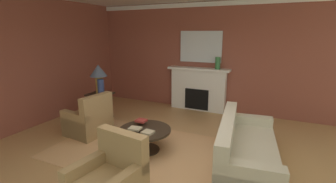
# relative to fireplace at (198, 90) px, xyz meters

# --- Properties ---
(ground_plane) EXTENTS (9.79, 9.79, 0.00)m
(ground_plane) POSITION_rel_fireplace_xyz_m (0.52, -3.16, -0.59)
(ground_plane) COLOR tan
(wall_fireplace) EXTENTS (8.13, 0.12, 3.07)m
(wall_fireplace) POSITION_rel_fireplace_xyz_m (0.52, 0.21, 0.94)
(wall_fireplace) COLOR brown
(wall_fireplace) RESTS_ON ground_plane
(wall_window) EXTENTS (0.12, 7.21, 3.07)m
(wall_window) POSITION_rel_fireplace_xyz_m (-3.30, -2.86, 0.94)
(wall_window) COLOR brown
(wall_window) RESTS_ON ground_plane
(crown_moulding) EXTENTS (8.13, 0.08, 0.12)m
(crown_moulding) POSITION_rel_fireplace_xyz_m (0.52, 0.13, 2.40)
(crown_moulding) COLOR white
(area_rug) EXTENTS (3.57, 2.24, 0.01)m
(area_rug) POSITION_rel_fireplace_xyz_m (-0.15, -2.87, -0.59)
(area_rug) COLOR tan
(area_rug) RESTS_ON ground_plane
(fireplace) EXTENTS (1.80, 0.35, 1.26)m
(fireplace) POSITION_rel_fireplace_xyz_m (0.00, 0.00, 0.00)
(fireplace) COLOR white
(fireplace) RESTS_ON ground_plane
(mantel_mirror) EXTENTS (1.22, 0.04, 0.88)m
(mantel_mirror) POSITION_rel_fireplace_xyz_m (0.00, 0.12, 1.25)
(mantel_mirror) COLOR silver
(sofa) EXTENTS (1.13, 2.19, 0.85)m
(sofa) POSITION_rel_fireplace_xyz_m (1.68, -2.70, -0.29)
(sofa) COLOR #BCB299
(sofa) RESTS_ON ground_plane
(armchair_near_window) EXTENTS (0.88, 0.88, 0.95)m
(armchair_near_window) POSITION_rel_fireplace_xyz_m (-1.67, -2.72, -0.29)
(armchair_near_window) COLOR #9E7A4C
(armchair_near_window) RESTS_ON ground_plane
(coffee_table) EXTENTS (1.00, 1.00, 0.45)m
(coffee_table) POSITION_rel_fireplace_xyz_m (-0.15, -2.87, -0.26)
(coffee_table) COLOR #2D2319
(coffee_table) RESTS_ON ground_plane
(side_table) EXTENTS (0.56, 0.56, 0.70)m
(side_table) POSITION_rel_fireplace_xyz_m (-2.10, -1.81, -0.19)
(side_table) COLOR #2D2319
(side_table) RESTS_ON ground_plane
(table_lamp) EXTENTS (0.44, 0.44, 0.75)m
(table_lamp) POSITION_rel_fireplace_xyz_m (-2.10, -1.81, 0.63)
(table_lamp) COLOR #B28E38
(table_lamp) RESTS_ON side_table
(vase_mantel_right) EXTENTS (0.14, 0.14, 0.34)m
(vase_mantel_right) POSITION_rel_fireplace_xyz_m (0.55, -0.05, 0.83)
(vase_mantel_right) COLOR #33703D
(vase_mantel_right) RESTS_ON fireplace
(vase_on_side_table) EXTENTS (0.17, 0.17, 0.41)m
(vase_on_side_table) POSITION_rel_fireplace_xyz_m (-1.95, -1.93, 0.31)
(vase_on_side_table) COLOR navy
(vase_on_side_table) RESTS_ON side_table
(book_red_cover) EXTENTS (0.22, 0.21, 0.04)m
(book_red_cover) POSITION_rel_fireplace_xyz_m (0.00, -3.02, -0.12)
(book_red_cover) COLOR tan
(book_red_cover) RESTS_ON coffee_table
(book_art_folio) EXTENTS (0.24, 0.19, 0.03)m
(book_art_folio) POSITION_rel_fireplace_xyz_m (-0.26, -3.03, -0.09)
(book_art_folio) COLOR tan
(book_art_folio) RESTS_ON coffee_table
(book_small_novel) EXTENTS (0.20, 0.18, 0.04)m
(book_small_novel) POSITION_rel_fireplace_xyz_m (-0.32, -2.72, -0.05)
(book_small_novel) COLOR maroon
(book_small_novel) RESTS_ON coffee_table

